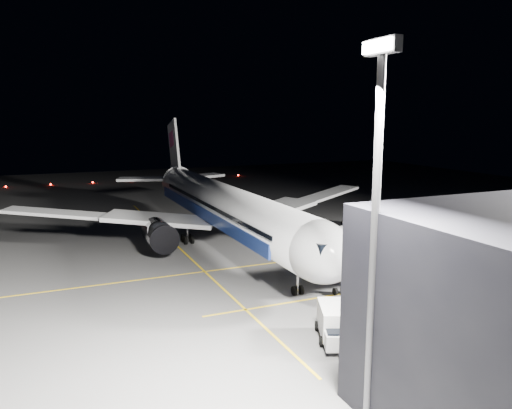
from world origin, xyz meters
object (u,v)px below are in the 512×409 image
object	(u,v)px
floodlight_mast_south	(376,205)
safety_cone_b	(309,230)
baggage_tug	(350,221)
safety_cone_c	(331,240)
safety_cone_a	(316,233)
airliner	(222,206)
jet_bridge	(456,234)
service_truck	(334,324)

from	to	relation	value
floodlight_mast_south	safety_cone_b	size ratio (longest dim) A/B	38.91
safety_cone_b	floodlight_mast_south	bearing A→B (deg)	-25.39
baggage_tug	safety_cone_c	distance (m)	10.65
safety_cone_a	baggage_tug	bearing A→B (deg)	109.86
baggage_tug	safety_cone_b	size ratio (longest dim) A/B	5.22
safety_cone_a	safety_cone_b	world-z (taller)	safety_cone_a
airliner	safety_cone_b	world-z (taller)	airliner
jet_bridge	baggage_tug	bearing A→B (deg)	171.37
safety_cone_c	baggage_tug	bearing A→B (deg)	132.32
service_truck	safety_cone_a	world-z (taller)	service_truck
airliner	service_truck	distance (m)	31.81
baggage_tug	safety_cone_a	world-z (taller)	baggage_tug
jet_bridge	safety_cone_b	world-z (taller)	jet_bridge
floodlight_mast_south	baggage_tug	bearing A→B (deg)	147.10
baggage_tug	safety_cone_b	world-z (taller)	baggage_tug
airliner	floodlight_mast_south	distance (m)	42.13
safety_cone_b	baggage_tug	bearing A→B (deg)	97.42
jet_bridge	baggage_tug	size ratio (longest dim) A/B	12.38
airliner	service_truck	world-z (taller)	airliner
jet_bridge	safety_cone_c	distance (m)	18.88
jet_bridge	safety_cone_c	size ratio (longest dim) A/B	57.92
service_truck	airliner	bearing A→B (deg)	-160.78
jet_bridge	safety_cone_c	xyz separation A→B (m)	(-17.93, -4.06, -4.29)
jet_bridge	floodlight_mast_south	world-z (taller)	floodlight_mast_south
airliner	safety_cone_c	size ratio (longest dim) A/B	103.52
service_truck	safety_cone_b	xyz separation A→B (m)	(-32.50, 16.14, -1.14)
baggage_tug	safety_cone_c	bearing A→B (deg)	-39.35
baggage_tug	safety_cone_c	xyz separation A→B (m)	(7.16, -7.87, -0.55)
baggage_tug	floodlight_mast_south	bearing A→B (deg)	-24.57
floodlight_mast_south	safety_cone_b	xyz separation A→B (m)	(-42.07, 19.96, -12.11)
service_truck	safety_cone_c	world-z (taller)	service_truck
jet_bridge	safety_cone_b	xyz separation A→B (m)	(-24.07, -4.11, -4.32)
service_truck	safety_cone_c	xyz separation A→B (m)	(-26.37, 16.19, -1.11)
service_truck	floodlight_mast_south	bearing A→B (deg)	1.41
safety_cone_b	jet_bridge	bearing A→B (deg)	9.69
baggage_tug	safety_cone_b	xyz separation A→B (m)	(1.03, -7.92, -0.58)
safety_cone_a	safety_cone_c	bearing A→B (deg)	0.00
service_truck	safety_cone_b	bearing A→B (deg)	176.79
jet_bridge	safety_cone_b	distance (m)	24.79
floodlight_mast_south	service_truck	xyz separation A→B (m)	(-9.57, 3.82, -10.97)
airliner	jet_bridge	distance (m)	29.31
airliner	safety_cone_b	bearing A→B (deg)	94.06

